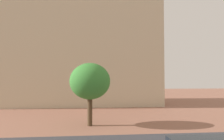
# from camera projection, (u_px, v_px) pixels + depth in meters

# --- Properties ---
(landmark_building) EXTENTS (23.92, 11.18, 34.24)m
(landmark_building) POSITION_uv_depth(u_px,v_px,m) (75.00, 30.00, 31.22)
(landmark_building) COLOR beige
(landmark_building) RESTS_ON ground_plane
(tree_curb_far) EXTENTS (3.19, 3.19, 4.92)m
(tree_curb_far) POSITION_uv_depth(u_px,v_px,m) (90.00, 81.00, 16.28)
(tree_curb_far) COLOR #4C3823
(tree_curb_far) RESTS_ON ground_plane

